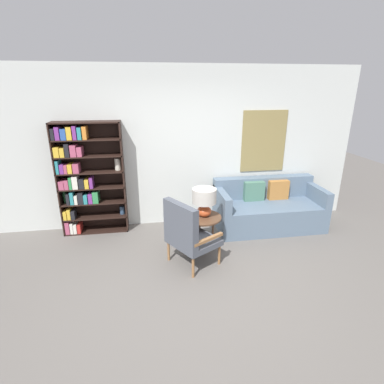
{
  "coord_description": "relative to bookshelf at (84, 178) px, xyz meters",
  "views": [
    {
      "loc": [
        -0.53,
        -3.01,
        2.36
      ],
      "look_at": [
        0.12,
        1.05,
        0.9
      ],
      "focal_mm": 28.0,
      "sensor_mm": 36.0,
      "label": 1
    }
  ],
  "objects": [
    {
      "name": "wall_back",
      "position": [
        1.56,
        0.18,
        0.39
      ],
      "size": [
        6.4,
        0.08,
        2.7
      ],
      "color": "silver",
      "rests_on": "ground_plane"
    },
    {
      "name": "couch",
      "position": [
        3.08,
        -0.27,
        -0.64
      ],
      "size": [
        1.82,
        0.86,
        0.83
      ],
      "color": "slate",
      "rests_on": "ground_plane"
    },
    {
      "name": "side_table",
      "position": [
        1.79,
        -0.84,
        -0.49
      ],
      "size": [
        0.59,
        0.59,
        0.52
      ],
      "color": "brown",
      "rests_on": "ground_plane"
    },
    {
      "name": "armchair",
      "position": [
        1.5,
        -1.3,
        -0.45
      ],
      "size": [
        0.8,
        0.82,
        0.95
      ],
      "color": "olive",
      "rests_on": "ground_plane"
    },
    {
      "name": "bookshelf",
      "position": [
        0.0,
        0.0,
        0.0
      ],
      "size": [
        1.05,
        0.3,
        1.85
      ],
      "color": "black",
      "rests_on": "ground_plane"
    },
    {
      "name": "table_lamp",
      "position": [
        1.83,
        -0.83,
        -0.17
      ],
      "size": [
        0.36,
        0.36,
        0.43
      ],
      "color": "#C65128",
      "rests_on": "side_table"
    },
    {
      "name": "ground_plane",
      "position": [
        1.53,
        -1.85,
        -0.96
      ],
      "size": [
        14.0,
        14.0,
        0.0
      ],
      "primitive_type": "plane",
      "color": "#66605B"
    }
  ]
}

